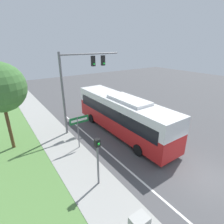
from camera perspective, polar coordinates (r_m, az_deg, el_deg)
name	(u,v)px	position (r m, az deg, el deg)	size (l,w,h in m)	color
ground_plane	(207,178)	(13.19, 28.70, -18.36)	(80.00, 80.00, 0.00)	#4C4C4F
lane_divider_near	(171,206)	(10.75, 18.68, -27.18)	(0.14, 30.00, 0.01)	silver
bus	(122,113)	(15.92, 3.29, -0.43)	(2.70, 11.63, 3.59)	red
signal_gantry	(80,77)	(15.89, -10.56, 11.15)	(5.82, 0.41, 7.28)	slate
pedestrian_signal	(98,155)	(10.01, -4.69, -13.79)	(0.28, 0.34, 3.12)	slate
street_sign	(79,125)	(13.67, -10.76, -4.25)	(1.57, 0.08, 2.78)	slate
roadside_tree	(0,88)	(14.70, -32.80, 6.71)	(3.58, 3.58, 6.69)	brown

